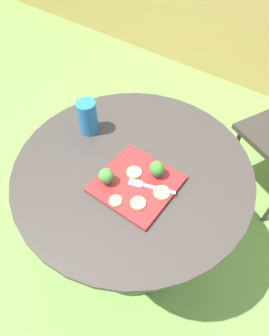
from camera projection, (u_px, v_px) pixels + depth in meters
ground_plane at (133, 254)px, 1.59m from camera, size 12.00×12.00×0.00m
patio_table at (133, 211)px, 1.24m from camera, size 0.83×0.83×0.74m
salad_plate at (136, 184)px, 0.96m from camera, size 0.24×0.24×0.01m
drinking_glass at (88, 119)px, 1.08m from camera, size 0.07×0.07×0.13m
fork at (147, 186)px, 0.94m from camera, size 0.15×0.07×0.00m
broccoli_floret_0 at (157, 169)px, 0.94m from camera, size 0.05×0.05×0.06m
broccoli_floret_1 at (106, 176)px, 0.92m from camera, size 0.05×0.05×0.06m
cucumber_slice_0 at (134, 172)px, 0.97m from camera, size 0.05×0.05×0.01m
cucumber_slice_1 at (162, 193)px, 0.92m from camera, size 0.05×0.05×0.01m
cucumber_slice_2 at (116, 201)px, 0.90m from camera, size 0.04×0.04×0.01m
cucumber_slice_3 at (138, 203)px, 0.90m from camera, size 0.05×0.05×0.01m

